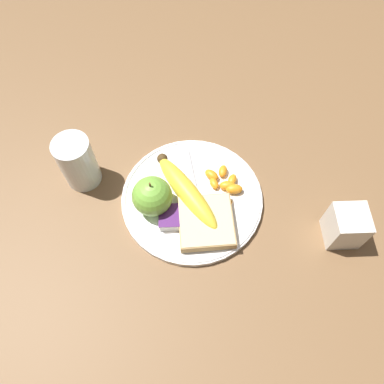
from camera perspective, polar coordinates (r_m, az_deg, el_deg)
The scene contains 17 objects.
ground_plane at distance 0.75m, azimuth 0.00°, elevation -1.20°, with size 3.00×3.00×0.00m, color brown.
plate at distance 0.74m, azimuth 0.00°, elevation -0.91°, with size 0.28×0.28×0.01m.
juice_glass at distance 0.76m, azimuth -16.95°, elevation 4.22°, with size 0.07×0.07×0.11m.
apple at distance 0.70m, azimuth -6.09°, elevation -0.65°, with size 0.08×0.08×0.09m.
banana at distance 0.72m, azimuth -0.89°, elevation 0.46°, with size 0.18×0.14×0.04m.
bread_slice at distance 0.70m, azimuth 2.12°, elevation -4.61°, with size 0.11×0.11×0.02m.
fork at distance 0.74m, azimuth 0.51°, elevation -0.19°, with size 0.18×0.04×0.00m.
jam_packet at distance 0.70m, azimuth -3.46°, elevation -3.88°, with size 0.05×0.04×0.02m.
orange_segment_0 at distance 0.75m, azimuth 6.15°, elevation 1.84°, with size 0.03×0.03×0.02m.
orange_segment_1 at distance 0.73m, azimuth 3.96°, elevation -1.18°, with size 0.03×0.03×0.01m.
orange_segment_2 at distance 0.74m, azimuth 5.43°, elevation 0.98°, with size 0.02×0.03×0.02m.
orange_segment_3 at distance 0.74m, azimuth 6.43°, elevation 0.46°, with size 0.02×0.03×0.02m.
orange_segment_4 at distance 0.74m, azimuth 3.38°, elevation 1.30°, with size 0.03×0.02×0.01m.
orange_segment_5 at distance 0.75m, azimuth 3.01°, elevation 2.62°, with size 0.03×0.04×0.02m.
orange_segment_6 at distance 0.73m, azimuth 5.16°, elevation -1.45°, with size 0.02×0.03×0.01m.
orange_segment_7 at distance 0.76m, azimuth 4.73°, elevation 3.18°, with size 0.03×0.02×0.02m.
condiment_caddy at distance 0.73m, azimuth 22.38°, elevation -4.82°, with size 0.06×0.06×0.08m.
Camera 1 is at (-0.35, 0.01, 0.66)m, focal length 35.00 mm.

